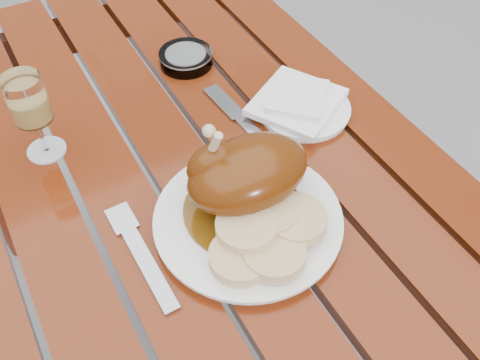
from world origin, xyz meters
name	(u,v)px	position (x,y,z in m)	size (l,w,h in m)	color
ground	(199,342)	(0.00, 0.00, 0.00)	(60.00, 60.00, 0.00)	slate
table	(190,269)	(0.00, 0.00, 0.38)	(0.80, 1.20, 0.75)	maroon
dinner_plate	(248,221)	(0.03, -0.19, 0.76)	(0.28, 0.28, 0.02)	white
roast_duck	(243,174)	(0.05, -0.16, 0.82)	(0.21, 0.18, 0.14)	#58340A
bread_dumplings	(266,233)	(0.03, -0.24, 0.79)	(0.19, 0.15, 0.04)	#D2B380
wine_glass	(34,117)	(-0.19, 0.11, 0.83)	(0.07, 0.07, 0.15)	#E6BD68
side_plate	(304,109)	(0.25, -0.02, 0.76)	(0.17, 0.17, 0.01)	white
napkin	(297,102)	(0.24, -0.01, 0.77)	(0.15, 0.14, 0.01)	white
ashtray	(186,58)	(0.12, 0.21, 0.76)	(0.11, 0.11, 0.03)	#B2B7BC
fork	(145,260)	(-0.13, -0.18, 0.75)	(0.02, 0.19, 0.01)	gray
knife	(256,134)	(0.14, -0.04, 0.75)	(0.02, 0.23, 0.01)	gray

